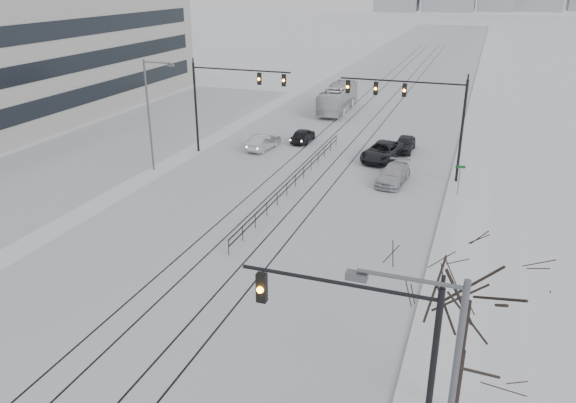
% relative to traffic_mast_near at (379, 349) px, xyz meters
% --- Properties ---
extents(road, '(22.00, 260.00, 0.02)m').
position_rel_traffic_mast_near_xyz_m(road, '(-10.79, 54.00, -4.55)').
color(road, silver).
rests_on(road, ground).
extents(sidewalk_east, '(5.00, 260.00, 0.16)m').
position_rel_traffic_mast_near_xyz_m(sidewalk_east, '(2.71, 54.00, -4.48)').
color(sidewalk_east, white).
rests_on(sidewalk_east, ground).
extents(curb, '(0.10, 260.00, 0.12)m').
position_rel_traffic_mast_near_xyz_m(curb, '(0.26, 54.00, -4.50)').
color(curb, gray).
rests_on(curb, ground).
extents(parking_strip, '(14.00, 60.00, 0.03)m').
position_rel_traffic_mast_near_xyz_m(parking_strip, '(-30.79, 29.00, -4.55)').
color(parking_strip, silver).
rests_on(parking_strip, ground).
extents(tram_rails, '(5.30, 180.00, 0.01)m').
position_rel_traffic_mast_near_xyz_m(tram_rails, '(-10.79, 34.00, -4.54)').
color(tram_rails, black).
rests_on(tram_rails, ground).
extents(traffic_mast_near, '(6.10, 0.37, 7.00)m').
position_rel_traffic_mast_near_xyz_m(traffic_mast_near, '(0.00, 0.00, 0.00)').
color(traffic_mast_near, black).
rests_on(traffic_mast_near, ground).
extents(traffic_mast_ne, '(9.60, 0.37, 8.00)m').
position_rel_traffic_mast_near_xyz_m(traffic_mast_ne, '(-2.64, 29.00, 1.20)').
color(traffic_mast_ne, black).
rests_on(traffic_mast_ne, ground).
extents(traffic_mast_nw, '(9.10, 0.37, 8.00)m').
position_rel_traffic_mast_near_xyz_m(traffic_mast_nw, '(-19.31, 30.00, 1.01)').
color(traffic_mast_nw, black).
rests_on(traffic_mast_nw, ground).
extents(street_light_west, '(2.73, 0.25, 9.00)m').
position_rel_traffic_mast_near_xyz_m(street_light_west, '(-22.99, 24.00, 0.65)').
color(street_light_west, '#595B60').
rests_on(street_light_west, ground).
extents(bare_tree, '(4.40, 4.40, 6.10)m').
position_rel_traffic_mast_near_xyz_m(bare_tree, '(2.41, 3.00, -0.07)').
color(bare_tree, black).
rests_on(bare_tree, ground).
extents(median_fence, '(0.06, 24.00, 1.00)m').
position_rel_traffic_mast_near_xyz_m(median_fence, '(-10.79, 24.00, -4.04)').
color(median_fence, black).
rests_on(median_fence, ground).
extents(street_sign, '(0.70, 0.06, 2.40)m').
position_rel_traffic_mast_near_xyz_m(street_sign, '(1.01, 26.00, -2.96)').
color(street_sign, '#595B60').
rests_on(street_sign, ground).
extents(sedan_sb_inner, '(1.61, 3.96, 1.35)m').
position_rel_traffic_mast_near_xyz_m(sedan_sb_inner, '(-14.13, 36.02, -3.89)').
color(sedan_sb_inner, black).
rests_on(sedan_sb_inner, ground).
extents(sedan_sb_outer, '(2.07, 4.53, 1.44)m').
position_rel_traffic_mast_near_xyz_m(sedan_sb_outer, '(-16.82, 32.45, -3.84)').
color(sedan_sb_outer, '#B9BDC1').
rests_on(sedan_sb_outer, ground).
extents(sedan_nb_front, '(3.45, 5.90, 1.54)m').
position_rel_traffic_mast_near_xyz_m(sedan_nb_front, '(-5.81, 32.94, -3.79)').
color(sedan_nb_front, black).
rests_on(sedan_nb_front, ground).
extents(sedan_nb_right, '(2.32, 4.92, 1.39)m').
position_rel_traffic_mast_near_xyz_m(sedan_nb_right, '(-3.94, 27.37, -3.87)').
color(sedan_nb_right, '#B9BBC2').
rests_on(sedan_nb_right, ground).
extents(sedan_nb_far, '(1.74, 4.16, 1.41)m').
position_rel_traffic_mast_near_xyz_m(sedan_nb_far, '(-4.39, 36.17, -3.86)').
color(sedan_nb_far, black).
rests_on(sedan_nb_far, ground).
extents(box_truck, '(2.88, 10.95, 3.03)m').
position_rel_traffic_mast_near_xyz_m(box_truck, '(-14.39, 50.19, -3.05)').
color(box_truck, silver).
rests_on(box_truck, ground).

